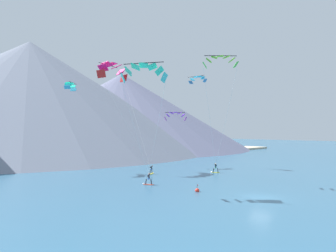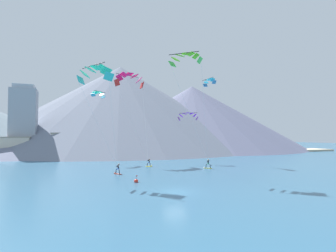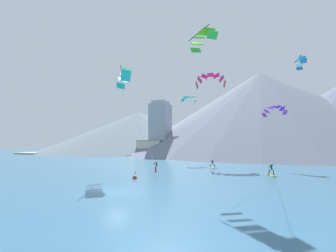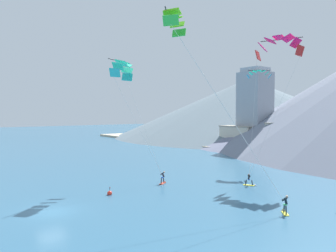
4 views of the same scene
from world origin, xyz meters
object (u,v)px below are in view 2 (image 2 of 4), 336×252
Objects in this scene: kitesurfer_near_trail at (117,171)px; kitesurfer_near_lead at (207,165)px; parafoil_kite_mid_center at (129,79)px; parafoil_kite_near_trail at (95,73)px; parafoil_kite_near_lead at (186,59)px; parafoil_kite_distant_mid_solo at (98,94)px; parafoil_kite_distant_high_outer at (209,81)px; race_marker_buoy at (136,181)px; parafoil_kite_distant_low_drift at (188,115)px; kitesurfer_mid_center at (150,164)px.

kitesurfer_near_lead is at bearing 4.23° from kitesurfer_near_trail.
parafoil_kite_near_trail is at bearing -114.72° from parafoil_kite_mid_center.
parafoil_kite_near_lead is 28.95m from parafoil_kite_distant_mid_solo.
race_marker_buoy is (-21.91, -18.72, -18.69)m from parafoil_kite_distant_high_outer.
parafoil_kite_distant_mid_solo is at bearing 83.06° from parafoil_kite_near_trail.
parafoil_kite_distant_high_outer reaches higher than parafoil_kite_near_lead.
parafoil_kite_distant_high_outer is 4.55× the size of race_marker_buoy.
parafoil_kite_distant_high_outer reaches higher than race_marker_buoy.
parafoil_kite_distant_low_drift is (1.39, 11.36, 10.35)m from kitesurfer_near_lead.
parafoil_kite_near_lead is at bearing 17.70° from race_marker_buoy.
parafoil_kite_mid_center is (9.62, 20.90, 4.13)m from parafoil_kite_near_trail.
kitesurfer_near_trail is 0.09× the size of parafoil_kite_mid_center.
parafoil_kite_near_lead reaches higher than kitesurfer_near_trail.
parafoil_kite_distant_high_outer is (26.84, 14.08, 3.60)m from parafoil_kite_near_trail.
parafoil_kite_distant_low_drift reaches higher than race_marker_buoy.
parafoil_kite_near_trail is at bearing -143.84° from parafoil_kite_distant_low_drift.
parafoil_kite_distant_low_drift is at bearing 83.03° from kitesurfer_near_lead.
parafoil_kite_distant_mid_solo is 33.76m from race_marker_buoy.
kitesurfer_near_lead is at bearing -122.51° from parafoil_kite_distant_high_outer.
parafoil_kite_mid_center is (-11.49, 15.82, 18.82)m from kitesurfer_near_lead.
parafoil_kite_distant_low_drift reaches higher than kitesurfer_near_trail.
parafoil_kite_distant_high_outer is 9.36m from parafoil_kite_distant_low_drift.
parafoil_kite_distant_mid_solo reaches higher than kitesurfer_near_trail.
kitesurfer_near_lead reaches higher than race_marker_buoy.
parafoil_kite_distant_high_outer is 1.24× the size of parafoil_kite_distant_mid_solo.
kitesurfer_near_lead is 27.13m from parafoil_kite_mid_center.
kitesurfer_near_lead is at bearing 31.01° from race_marker_buoy.
parafoil_kite_mid_center is at bearing 79.59° from race_marker_buoy.
parafoil_kite_distant_mid_solo is (-19.45, 8.57, 5.28)m from parafoil_kite_distant_low_drift.
parafoil_kite_distant_low_drift is 21.90m from parafoil_kite_distant_mid_solo.
parafoil_kite_distant_mid_solo reaches higher than kitesurfer_near_lead.
parafoil_kite_near_lead is 4.00× the size of parafoil_kite_distant_low_drift.
kitesurfer_mid_center is 22.38m from parafoil_kite_near_trail.
parafoil_kite_distant_high_outer is at bearing -24.68° from parafoil_kite_distant_mid_solo.
parafoil_kite_near_lead is 17.38× the size of race_marker_buoy.
parafoil_kite_near_lead is 1.19× the size of parafoil_kite_near_trail.
parafoil_kite_distant_high_outer is at bearing -21.61° from parafoil_kite_mid_center.
race_marker_buoy is at bearing -82.88° from kitesurfer_near_trail.
parafoil_kite_mid_center is 4.21× the size of parafoil_kite_distant_high_outer.
kitesurfer_near_trail is at bearing 149.11° from parafoil_kite_near_lead.
parafoil_kite_distant_low_drift is (22.50, 16.44, -4.34)m from parafoil_kite_near_trail.
parafoil_kite_near_lead is 0.91× the size of parafoil_kite_mid_center.
kitesurfer_near_trail is at bearing -134.57° from kitesurfer_mid_center.
parafoil_kite_near_lead is at bearing -68.88° from parafoil_kite_distant_mid_solo.
parafoil_kite_distant_mid_solo is (-10.40, 26.93, -2.03)m from parafoil_kite_near_lead.
kitesurfer_mid_center is 0.09× the size of parafoil_kite_mid_center.
parafoil_kite_near_trail is at bearing -96.94° from parafoil_kite_distant_mid_solo.
parafoil_kite_near_lead is at bearing -30.89° from kitesurfer_near_trail.
kitesurfer_near_trail is 0.10× the size of parafoil_kite_near_lead.
kitesurfer_mid_center is at bearing -56.18° from parafoil_kite_distant_mid_solo.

